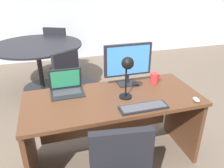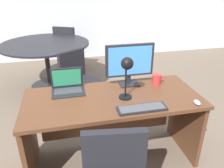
# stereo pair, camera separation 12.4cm
# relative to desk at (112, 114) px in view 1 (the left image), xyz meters

# --- Properties ---
(ground) EXTENTS (12.00, 12.00, 0.00)m
(ground) POSITION_rel_desk_xyz_m (0.00, 1.45, -0.53)
(ground) COLOR #6B5B4C
(desk) EXTENTS (1.65, 0.72, 0.75)m
(desk) POSITION_rel_desk_xyz_m (0.00, 0.00, 0.00)
(desk) COLOR #56331E
(desk) RESTS_ON ground
(monitor) EXTENTS (0.50, 0.16, 0.43)m
(monitor) POSITION_rel_desk_xyz_m (0.23, 0.19, 0.47)
(monitor) COLOR black
(monitor) RESTS_ON desk
(laptop) EXTENTS (0.31, 0.24, 0.23)m
(laptop) POSITION_rel_desk_xyz_m (-0.40, 0.19, 0.29)
(laptop) COLOR black
(laptop) RESTS_ON desk
(keyboard) EXTENTS (0.42, 0.13, 0.02)m
(keyboard) POSITION_rel_desk_xyz_m (0.19, -0.32, 0.23)
(keyboard) COLOR black
(keyboard) RESTS_ON desk
(mouse) EXTENTS (0.05, 0.08, 0.04)m
(mouse) POSITION_rel_desk_xyz_m (0.70, -0.34, 0.24)
(mouse) COLOR #B7BABF
(mouse) RESTS_ON desk
(desk_lamp) EXTENTS (0.12, 0.14, 0.40)m
(desk_lamp) POSITION_rel_desk_xyz_m (0.11, -0.11, 0.52)
(desk_lamp) COLOR black
(desk_lamp) RESTS_ON desk
(coffee_mug) EXTENTS (0.12, 0.09, 0.11)m
(coffee_mug) POSITION_rel_desk_xyz_m (0.52, 0.14, 0.28)
(coffee_mug) COLOR red
(coffee_mug) RESTS_ON desk
(meeting_table) EXTENTS (1.45, 1.45, 0.80)m
(meeting_table) POSITION_rel_desk_xyz_m (-0.70, 1.92, 0.08)
(meeting_table) COLOR black
(meeting_table) RESTS_ON ground
(meeting_chair_near) EXTENTS (0.62, 0.63, 0.93)m
(meeting_chair_near) POSITION_rel_desk_xyz_m (-0.31, 2.72, -0.16)
(meeting_chair_near) COLOR black
(meeting_chair_near) RESTS_ON ground
(meeting_chair_far) EXTENTS (0.63, 0.64, 0.83)m
(meeting_chair_far) POSITION_rel_desk_xyz_m (-0.23, 1.17, -0.21)
(meeting_chair_far) COLOR black
(meeting_chair_far) RESTS_ON ground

